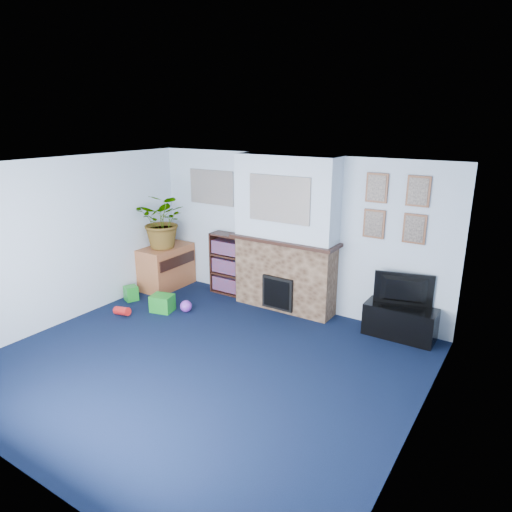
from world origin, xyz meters
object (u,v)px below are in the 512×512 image
Objects in this scene: television at (403,291)px; sideboard at (166,268)px; bookshelf at (228,265)px; tv_stand at (400,322)px.

sideboard is (-4.07, -0.30, -0.33)m from television.
bookshelf is at bearing 18.02° from sideboard.
television is 0.75× the size of bookshelf.
television is at bearing 90.00° from tv_stand.
sideboard is at bearing -10.18° from television.
tv_stand is 2.99m from bookshelf.
television is 2.98m from bookshelf.
tv_stand is 1.22× the size of television.
television reaches higher than sideboard.
sideboard is (-1.10, -0.36, -0.15)m from bookshelf.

